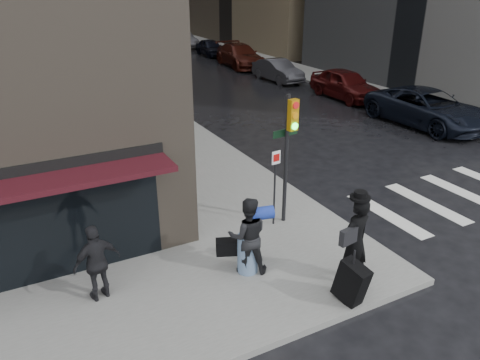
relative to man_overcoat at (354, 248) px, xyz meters
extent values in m
plane|color=black|center=(-0.22, 1.26, -1.08)|extent=(140.00, 140.00, 0.00)
cube|color=slate|center=(-0.22, 28.26, -1.01)|extent=(4.00, 50.00, 0.15)
cube|color=slate|center=(13.28, 28.26, -1.01)|extent=(3.00, 50.00, 0.15)
cube|color=silver|center=(3.28, 2.26, -1.08)|extent=(0.50, 3.00, 0.01)
cube|color=silver|center=(4.88, 2.26, -1.08)|extent=(0.50, 3.00, 0.01)
cube|color=silver|center=(6.48, 2.26, -1.08)|extent=(0.50, 3.00, 0.01)
imported|color=black|center=(0.11, 0.11, 0.08)|extent=(0.81, 0.60, 2.02)
cylinder|color=black|center=(0.11, 0.11, 1.10)|extent=(0.43, 0.43, 0.05)
cylinder|color=black|center=(0.11, 0.11, 1.16)|extent=(0.27, 0.27, 0.16)
cube|color=black|center=(-0.21, -0.01, 0.34)|extent=(0.45, 0.20, 0.35)
cube|color=black|center=(-0.41, -0.45, -0.46)|extent=(0.46, 0.83, 1.02)
cylinder|color=black|center=(-0.41, -0.45, 0.08)|extent=(0.04, 0.04, 0.47)
imported|color=black|center=(-1.75, 1.50, -0.01)|extent=(1.09, 0.98, 1.84)
cube|color=black|center=(-2.08, 1.84, -0.38)|extent=(0.62, 0.48, 0.34)
cylinder|color=#1B3299|center=(-1.42, 1.50, 0.48)|extent=(0.60, 0.41, 0.29)
imported|color=black|center=(-4.93, 2.10, -0.08)|extent=(1.06, 0.60, 1.70)
cylinder|color=black|center=(0.28, 3.16, 0.83)|extent=(0.11, 0.11, 3.53)
cube|color=#BC800C|center=(0.31, 2.97, 2.11)|extent=(0.26, 0.19, 0.79)
cylinder|color=red|center=(0.32, 2.88, 2.38)|extent=(0.18, 0.06, 0.18)
cylinder|color=orange|center=(0.32, 2.88, 2.11)|extent=(0.18, 0.06, 0.18)
cylinder|color=#19E533|center=(0.32, 2.88, 1.85)|extent=(0.18, 0.06, 0.18)
cylinder|color=black|center=(-0.07, 3.12, 0.13)|extent=(0.05, 0.05, 2.12)
cube|color=white|center=(-0.07, 3.09, 1.01)|extent=(0.27, 0.05, 0.35)
cube|color=black|center=(0.28, 3.24, 1.58)|extent=(0.79, 0.12, 0.19)
cylinder|color=#A50A16|center=(-0.75, 7.73, -0.89)|extent=(0.30, 0.30, 0.09)
cylinder|color=#A50A16|center=(-0.75, 7.73, -0.65)|extent=(0.22, 0.22, 0.56)
sphere|color=#A50A16|center=(-0.75, 7.73, -0.36)|extent=(0.20, 0.20, 0.20)
cylinder|color=#A50A16|center=(-0.75, 7.73, -0.56)|extent=(0.39, 0.23, 0.13)
imported|color=black|center=(11.16, 8.06, -0.26)|extent=(2.89, 5.98, 1.64)
imported|color=#430E0D|center=(11.16, 13.81, -0.27)|extent=(2.04, 4.81, 1.62)
imported|color=#3C3C41|center=(10.35, 19.57, -0.39)|extent=(1.61, 4.24, 1.38)
imported|color=#3F130C|center=(10.60, 25.32, -0.26)|extent=(2.84, 5.85, 1.64)
imported|color=black|center=(10.80, 31.08, -0.40)|extent=(1.83, 4.08, 1.36)
imported|color=#4A494E|center=(10.55, 36.84, -0.36)|extent=(1.71, 4.42, 1.44)
camera|label=1|loc=(-6.10, -6.37, 5.30)|focal=35.00mm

